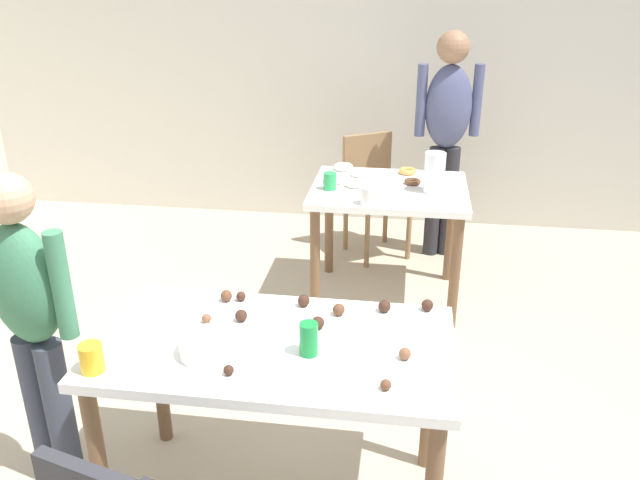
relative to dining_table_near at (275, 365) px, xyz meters
name	(u,v)px	position (x,y,z in m)	size (l,w,h in m)	color
wall_back	(362,59)	(0.03, 3.23, 0.65)	(6.40, 0.10, 2.60)	beige
dining_table_near	(275,365)	(0.00, 0.00, 0.00)	(1.30, 0.70, 0.75)	white
dining_table_far	(389,206)	(0.33, 1.80, -0.02)	(0.94, 0.76, 0.75)	white
chair_far_table	(373,187)	(0.19, 2.52, -0.15)	(0.55, 0.55, 0.87)	olive
person_girl_near	(30,314)	(-0.93, -0.02, 0.15)	(0.45, 0.29, 1.35)	#383D4C
person_adult_far	(447,125)	(0.69, 2.55, 0.32)	(0.46, 0.25, 1.60)	#28282D
mixing_bowl	(210,346)	(-0.21, -0.11, 0.13)	(0.21, 0.21, 0.06)	white
soda_can	(309,339)	(0.14, -0.06, 0.16)	(0.07, 0.07, 0.12)	#198438
fork_near	(273,328)	(-0.02, 0.09, 0.11)	(0.17, 0.02, 0.01)	silver
cup_near_0	(92,358)	(-0.57, -0.26, 0.15)	(0.08, 0.08, 0.10)	yellow
cake_ball_0	(226,296)	(-0.25, 0.27, 0.13)	(0.05, 0.05, 0.05)	brown
cake_ball_1	(304,301)	(0.06, 0.28, 0.13)	(0.05, 0.05, 0.05)	#3D2319
cake_ball_2	(207,318)	(-0.28, 0.10, 0.12)	(0.04, 0.04, 0.04)	brown
cake_ball_3	(229,370)	(-0.11, -0.22, 0.12)	(0.04, 0.04, 0.04)	#3D2319
cake_ball_4	(339,310)	(0.21, 0.23, 0.13)	(0.05, 0.05, 0.05)	brown
cake_ball_5	(427,305)	(0.55, 0.31, 0.13)	(0.05, 0.05, 0.05)	#3D2319
cake_ball_6	(241,316)	(-0.15, 0.13, 0.13)	(0.05, 0.05, 0.05)	#3D2319
cake_ball_7	(384,306)	(0.38, 0.28, 0.13)	(0.05, 0.05, 0.05)	#3D2319
cake_ball_8	(92,349)	(-0.61, -0.18, 0.13)	(0.05, 0.05, 0.05)	#3D2319
cake_ball_9	(405,354)	(0.47, -0.04, 0.12)	(0.04, 0.04, 0.04)	brown
cake_ball_10	(241,296)	(-0.20, 0.28, 0.12)	(0.04, 0.04, 0.04)	#3D2319
cake_ball_11	(386,385)	(0.42, -0.23, 0.12)	(0.04, 0.04, 0.04)	brown
cake_ball_12	(318,323)	(0.14, 0.11, 0.13)	(0.05, 0.05, 0.05)	#3D2319
pitcher_far	(434,173)	(0.59, 1.75, 0.22)	(0.12, 0.12, 0.24)	white
cup_far_0	(368,196)	(0.23, 1.49, 0.15)	(0.09, 0.09, 0.10)	white
cup_far_1	(330,181)	(-0.02, 1.71, 0.15)	(0.08, 0.08, 0.10)	green
donut_far_0	(335,179)	(-0.01, 1.85, 0.12)	(0.14, 0.14, 0.04)	white
donut_far_1	(355,184)	(0.13, 1.79, 0.12)	(0.12, 0.12, 0.04)	white
donut_far_2	(407,171)	(0.44, 2.09, 0.12)	(0.11, 0.11, 0.03)	gold
donut_far_3	(360,173)	(0.14, 2.00, 0.12)	(0.11, 0.11, 0.03)	white
donut_far_4	(343,167)	(0.02, 2.12, 0.12)	(0.13, 0.13, 0.04)	white
donut_far_5	(412,182)	(0.47, 1.88, 0.12)	(0.10, 0.10, 0.03)	brown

